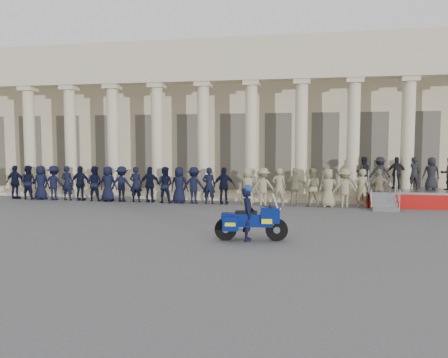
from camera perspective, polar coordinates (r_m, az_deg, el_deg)
ground at (r=15.85m, az=-4.76°, el=-6.35°), size 90.00×90.00×0.00m
building at (r=30.07m, az=2.68°, el=7.49°), size 40.00×12.50×9.00m
officer_rank at (r=22.26m, az=-5.80°, el=-0.79°), size 20.08×0.70×1.85m
reviewing_stand at (r=23.15m, az=22.31°, el=0.04°), size 4.77×3.80×2.37m
motorcycle at (r=13.66m, az=3.65°, el=-5.41°), size 2.28×1.00×1.47m
rider at (r=13.62m, az=3.12°, el=-4.42°), size 0.47×0.65×1.76m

